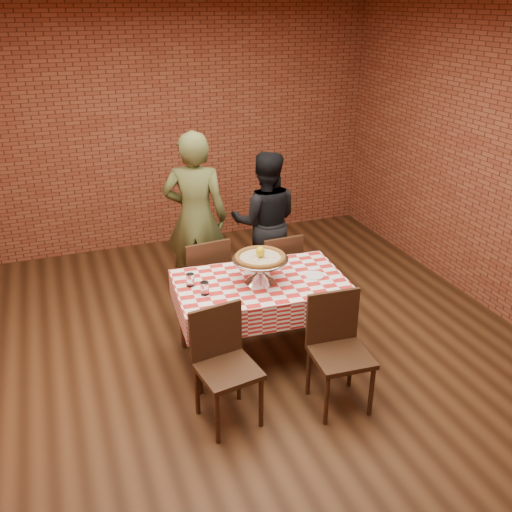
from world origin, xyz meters
name	(u,v)px	position (x,y,z in m)	size (l,w,h in m)	color
ground	(239,371)	(0.00, 0.00, 0.00)	(6.00, 6.00, 0.00)	black
back_wall	(156,131)	(0.00, 3.00, 1.45)	(5.50, 5.50, 0.00)	brown
table	(260,320)	(0.25, 0.14, 0.38)	(1.40, 0.84, 0.75)	#3B2214
tablecloth	(261,294)	(0.25, 0.14, 0.64)	(1.44, 0.88, 0.24)	red
pizza_stand	(260,270)	(0.24, 0.13, 0.86)	(0.47, 0.47, 0.21)	silver
pizza	(260,258)	(0.24, 0.13, 0.98)	(0.42, 0.42, 0.03)	#C5B68C
lemon	(260,252)	(0.24, 0.13, 1.03)	(0.07, 0.07, 0.10)	yellow
water_glass_left	(205,288)	(-0.25, 0.08, 0.81)	(0.07, 0.07, 0.11)	white
water_glass_right	(190,280)	(-0.32, 0.26, 0.81)	(0.07, 0.07, 0.11)	white
side_plate	(315,275)	(0.71, 0.06, 0.76)	(0.16, 0.16, 0.01)	white
sweetener_packet_a	(328,281)	(0.78, -0.07, 0.76)	(0.05, 0.04, 0.01)	white
sweetener_packet_b	(332,278)	(0.83, -0.04, 0.76)	(0.05, 0.04, 0.01)	white
condiment_caddy	(251,259)	(0.28, 0.43, 0.82)	(0.09, 0.08, 0.13)	silver
chair_near_left	(228,371)	(-0.26, -0.55, 0.45)	(0.41, 0.41, 0.89)	#3B2214
chair_near_right	(341,356)	(0.59, -0.68, 0.45)	(0.43, 0.43, 0.91)	#3B2214
chair_far_left	(202,279)	(-0.05, 0.92, 0.45)	(0.43, 0.43, 0.91)	#3B2214
chair_far_right	(275,272)	(0.68, 0.83, 0.44)	(0.40, 0.40, 0.88)	#3B2214
diner_olive	(196,218)	(0.04, 1.42, 0.89)	(0.65, 0.42, 1.77)	#4C532A
diner_black	(265,222)	(0.79, 1.39, 0.76)	(0.73, 0.57, 1.51)	black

